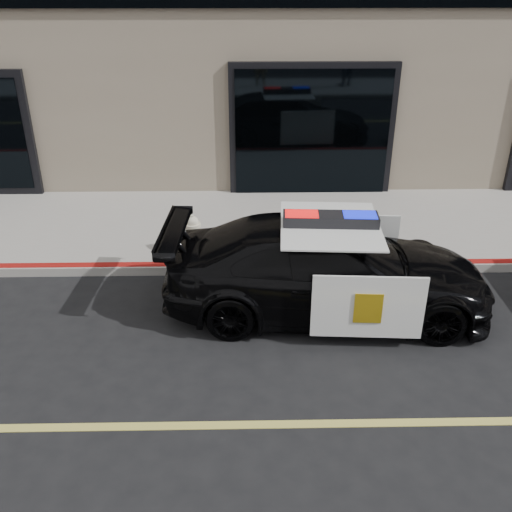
{
  "coord_description": "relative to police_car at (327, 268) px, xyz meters",
  "views": [
    {
      "loc": [
        -2.4,
        -4.81,
        4.61
      ],
      "look_at": [
        -2.26,
        2.2,
        1.0
      ],
      "focal_mm": 40.0,
      "sensor_mm": 36.0,
      "label": 1
    }
  ],
  "objects": [
    {
      "name": "ground",
      "position": [
        1.23,
        -2.39,
        -0.69
      ],
      "size": [
        120.0,
        120.0,
        0.0
      ],
      "primitive_type": "plane",
      "color": "black",
      "rests_on": "ground"
    },
    {
      "name": "sidewalk_n",
      "position": [
        1.23,
        2.86,
        -0.62
      ],
      "size": [
        60.0,
        3.5,
        0.15
      ],
      "primitive_type": "cube",
      "color": "gray",
      "rests_on": "ground"
    },
    {
      "name": "police_car",
      "position": [
        0.0,
        0.0,
        0.0
      ],
      "size": [
        2.49,
        4.94,
        1.54
      ],
      "color": "black",
      "rests_on": "ground"
    },
    {
      "name": "fire_hydrant",
      "position": [
        -2.07,
        1.57,
        -0.21
      ],
      "size": [
        0.32,
        0.45,
        0.71
      ],
      "color": "beige",
      "rests_on": "sidewalk_n"
    }
  ]
}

